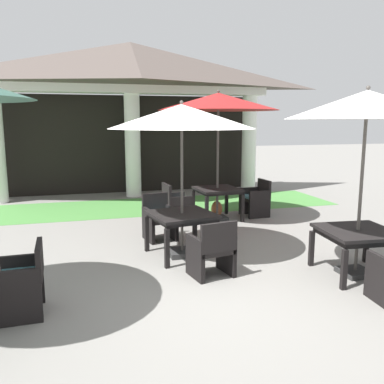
{
  "coord_description": "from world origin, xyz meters",
  "views": [
    {
      "loc": [
        -1.61,
        -5.37,
        2.29
      ],
      "look_at": [
        0.32,
        1.55,
        1.04
      ],
      "focal_mm": 38.27,
      "sensor_mm": 36.0,
      "label": 1
    }
  ],
  "objects_px": {
    "patio_table_far_back": "(182,218)",
    "patio_umbrella_far_back": "(182,118)",
    "patio_chair_far_back_north": "(159,219)",
    "patio_chair_mid_left_east": "(24,281)",
    "patio_chair_mid_right_west": "(176,205)",
    "terracotta_urn": "(217,209)",
    "patio_chair_mid_right_east": "(256,199)",
    "patio_umbrella_mid_right": "(218,102)",
    "patio_umbrella_near_foreground": "(367,106)",
    "patio_chair_far_back_south": "(212,250)",
    "patio_table_mid_right": "(217,192)",
    "patio_table_near_foreground": "(358,236)"
  },
  "relations": [
    {
      "from": "patio_chair_mid_left_east",
      "to": "patio_umbrella_mid_right",
      "type": "bearing_deg",
      "value": -45.83
    },
    {
      "from": "patio_umbrella_mid_right",
      "to": "patio_umbrella_far_back",
      "type": "height_order",
      "value": "patio_umbrella_mid_right"
    },
    {
      "from": "patio_table_far_back",
      "to": "patio_table_mid_right",
      "type": "bearing_deg",
      "value": 58.3
    },
    {
      "from": "patio_chair_mid_right_west",
      "to": "terracotta_urn",
      "type": "xyz_separation_m",
      "value": [
        1.1,
        0.31,
        -0.22
      ]
    },
    {
      "from": "patio_chair_mid_left_east",
      "to": "patio_umbrella_far_back",
      "type": "distance_m",
      "value": 3.45
    },
    {
      "from": "patio_umbrella_far_back",
      "to": "patio_chair_far_back_north",
      "type": "height_order",
      "value": "patio_umbrella_far_back"
    },
    {
      "from": "patio_umbrella_near_foreground",
      "to": "patio_chair_far_back_south",
      "type": "bearing_deg",
      "value": 166.16
    },
    {
      "from": "patio_chair_mid_right_east",
      "to": "patio_umbrella_far_back",
      "type": "bearing_deg",
      "value": 130.22
    },
    {
      "from": "patio_umbrella_near_foreground",
      "to": "patio_table_far_back",
      "type": "relative_size",
      "value": 2.35
    },
    {
      "from": "patio_table_near_foreground",
      "to": "patio_chair_far_back_north",
      "type": "xyz_separation_m",
      "value": [
        -2.49,
        2.65,
        -0.21
      ]
    },
    {
      "from": "patio_chair_far_back_south",
      "to": "terracotta_urn",
      "type": "distance_m",
      "value": 3.89
    },
    {
      "from": "patio_table_far_back",
      "to": "patio_chair_far_back_south",
      "type": "relative_size",
      "value": 1.36
    },
    {
      "from": "terracotta_urn",
      "to": "patio_chair_mid_left_east",
      "type": "bearing_deg",
      "value": -132.72
    },
    {
      "from": "patio_table_far_back",
      "to": "patio_chair_far_back_north",
      "type": "height_order",
      "value": "patio_chair_far_back_north"
    },
    {
      "from": "patio_chair_mid_right_east",
      "to": "patio_table_far_back",
      "type": "height_order",
      "value": "patio_chair_mid_right_east"
    },
    {
      "from": "patio_chair_far_back_south",
      "to": "patio_umbrella_near_foreground",
      "type": "bearing_deg",
      "value": -23.95
    },
    {
      "from": "patio_chair_far_back_south",
      "to": "terracotta_urn",
      "type": "height_order",
      "value": "patio_chair_far_back_south"
    },
    {
      "from": "terracotta_urn",
      "to": "patio_chair_far_back_north",
      "type": "bearing_deg",
      "value": -138.48
    },
    {
      "from": "patio_chair_far_back_south",
      "to": "patio_chair_far_back_north",
      "type": "distance_m",
      "value": 2.17
    },
    {
      "from": "patio_chair_far_back_north",
      "to": "patio_chair_mid_left_east",
      "type": "bearing_deg",
      "value": 40.98
    },
    {
      "from": "patio_chair_mid_right_west",
      "to": "patio_chair_mid_left_east",
      "type": "bearing_deg",
      "value": -39.72
    },
    {
      "from": "patio_umbrella_mid_right",
      "to": "patio_umbrella_far_back",
      "type": "distance_m",
      "value": 2.78
    },
    {
      "from": "patio_chair_mid_right_east",
      "to": "patio_table_far_back",
      "type": "relative_size",
      "value": 0.75
    },
    {
      "from": "patio_chair_mid_right_east",
      "to": "patio_chair_far_back_south",
      "type": "bearing_deg",
      "value": 142.63
    },
    {
      "from": "patio_table_far_back",
      "to": "patio_umbrella_far_back",
      "type": "bearing_deg",
      "value": 0.0
    },
    {
      "from": "patio_chair_mid_right_west",
      "to": "patio_chair_far_back_north",
      "type": "xyz_separation_m",
      "value": [
        -0.61,
        -1.2,
        -0.02
      ]
    },
    {
      "from": "patio_umbrella_near_foreground",
      "to": "patio_chair_mid_right_east",
      "type": "distance_m",
      "value": 4.52
    },
    {
      "from": "patio_umbrella_near_foreground",
      "to": "patio_table_far_back",
      "type": "distance_m",
      "value": 3.35
    },
    {
      "from": "patio_umbrella_mid_right",
      "to": "patio_chair_mid_right_west",
      "type": "bearing_deg",
      "value": -175.83
    },
    {
      "from": "patio_umbrella_near_foreground",
      "to": "patio_chair_mid_right_east",
      "type": "xyz_separation_m",
      "value": [
        0.17,
        4.0,
        -2.08
      ]
    },
    {
      "from": "patio_chair_mid_left_east",
      "to": "terracotta_urn",
      "type": "xyz_separation_m",
      "value": [
        3.87,
        4.2,
        -0.22
      ]
    },
    {
      "from": "patio_umbrella_near_foreground",
      "to": "patio_umbrella_far_back",
      "type": "distance_m",
      "value": 2.8
    },
    {
      "from": "patio_chair_mid_left_east",
      "to": "patio_chair_mid_right_west",
      "type": "bearing_deg",
      "value": -37.54
    },
    {
      "from": "patio_chair_mid_right_east",
      "to": "terracotta_urn",
      "type": "bearing_deg",
      "value": 76.2
    },
    {
      "from": "patio_chair_mid_left_east",
      "to": "patio_chair_mid_right_west",
      "type": "xyz_separation_m",
      "value": [
        2.78,
        3.88,
        0.01
      ]
    },
    {
      "from": "patio_umbrella_mid_right",
      "to": "patio_chair_mid_right_east",
      "type": "relative_size",
      "value": 3.38
    },
    {
      "from": "patio_table_near_foreground",
      "to": "patio_chair_mid_right_west",
      "type": "xyz_separation_m",
      "value": [
        -1.88,
        3.85,
        -0.19
      ]
    },
    {
      "from": "patio_umbrella_mid_right",
      "to": "patio_table_far_back",
      "type": "height_order",
      "value": "patio_umbrella_mid_right"
    },
    {
      "from": "patio_chair_mid_left_east",
      "to": "terracotta_urn",
      "type": "bearing_deg",
      "value": -44.71
    },
    {
      "from": "patio_table_far_back",
      "to": "patio_table_near_foreground",
      "type": "bearing_deg",
      "value": -34.59
    },
    {
      "from": "patio_chair_mid_right_west",
      "to": "patio_table_mid_right",
      "type": "bearing_deg",
      "value": 90.0
    },
    {
      "from": "patio_umbrella_far_back",
      "to": "patio_table_mid_right",
      "type": "bearing_deg",
      "value": 58.3
    },
    {
      "from": "patio_table_near_foreground",
      "to": "patio_chair_mid_right_east",
      "type": "height_order",
      "value": "patio_chair_mid_right_east"
    },
    {
      "from": "patio_table_mid_right",
      "to": "terracotta_urn",
      "type": "height_order",
      "value": "patio_table_mid_right"
    },
    {
      "from": "patio_table_near_foreground",
      "to": "patio_table_mid_right",
      "type": "xyz_separation_m",
      "value": [
        -0.85,
        3.93,
        0.04
      ]
    },
    {
      "from": "patio_umbrella_mid_right",
      "to": "terracotta_urn",
      "type": "height_order",
      "value": "patio_umbrella_mid_right"
    },
    {
      "from": "patio_table_near_foreground",
      "to": "patio_chair_far_back_south",
      "type": "xyz_separation_m",
      "value": [
        -2.11,
        0.52,
        -0.21
      ]
    },
    {
      "from": "patio_table_mid_right",
      "to": "patio_chair_far_back_south",
      "type": "xyz_separation_m",
      "value": [
        -1.26,
        -3.41,
        -0.25
      ]
    },
    {
      "from": "patio_chair_mid_right_west",
      "to": "patio_umbrella_near_foreground",
      "type": "bearing_deg",
      "value": 21.81
    },
    {
      "from": "patio_table_far_back",
      "to": "patio_umbrella_far_back",
      "type": "distance_m",
      "value": 1.69
    }
  ]
}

